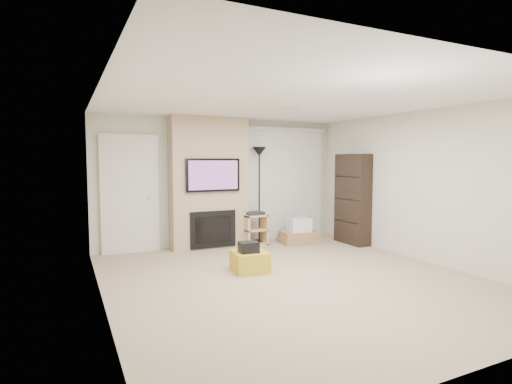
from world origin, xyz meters
name	(u,v)px	position (x,y,z in m)	size (l,w,h in m)	color
floor	(293,279)	(0.00, 0.00, 0.00)	(5.00, 5.50, 0.00)	tan
ceiling	(294,100)	(0.00, 0.00, 2.50)	(5.00, 5.50, 0.00)	white
wall_back	(222,182)	(0.00, 2.75, 1.25)	(5.00, 2.50, 0.00)	beige
wall_front	(479,216)	(0.00, -2.75, 1.25)	(5.00, 2.50, 0.00)	beige
wall_left	(101,199)	(-2.50, 0.00, 1.25)	(5.50, 2.50, 0.00)	beige
wall_right	(423,186)	(2.50, 0.00, 1.25)	(5.50, 2.50, 0.00)	beige
hvac_vent	(290,108)	(0.40, 0.80, 2.50)	(0.35, 0.18, 0.01)	silver
ottoman	(250,261)	(-0.38, 0.63, 0.15)	(0.50, 0.50, 0.30)	gold
black_bag	(249,247)	(-0.41, 0.60, 0.38)	(0.28, 0.22, 0.16)	black
fireplace_wall	(209,183)	(-0.35, 2.54, 1.24)	(1.50, 0.47, 2.50)	tan
entry_door	(130,195)	(-1.80, 2.71, 1.05)	(1.02, 0.11, 2.14)	silver
vertical_blinds	(284,179)	(1.40, 2.70, 1.27)	(1.98, 0.10, 2.37)	silver
floor_lamp	(259,167)	(0.70, 2.50, 1.53)	(0.29, 0.29, 1.94)	black
av_stand	(255,227)	(0.52, 2.34, 0.35)	(0.45, 0.38, 0.66)	#E1B282
box_stack	(299,233)	(1.40, 2.10, 0.19)	(0.83, 0.67, 0.51)	#9F784F
bookshelf	(353,199)	(2.34, 1.58, 0.90)	(0.30, 0.80, 1.80)	black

